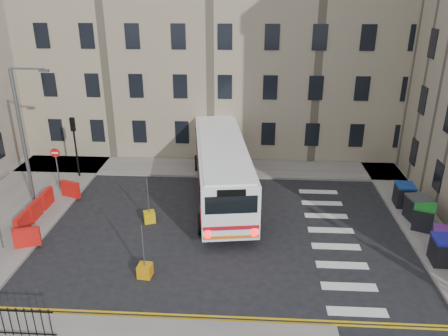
# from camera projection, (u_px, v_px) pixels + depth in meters

# --- Properties ---
(ground) EXTENTS (120.00, 120.00, 0.00)m
(ground) POSITION_uv_depth(u_px,v_px,m) (256.00, 232.00, 23.22)
(ground) COLOR black
(ground) RESTS_ON ground
(pavement_north) EXTENTS (36.00, 3.20, 0.15)m
(pavement_north) POSITION_uv_depth(u_px,v_px,m) (172.00, 167.00, 31.46)
(pavement_north) COLOR slate
(pavement_north) RESTS_ON ground
(pavement_east) EXTENTS (2.40, 26.00, 0.15)m
(pavement_east) POSITION_uv_depth(u_px,v_px,m) (404.00, 201.00, 26.38)
(pavement_east) COLOR slate
(pavement_east) RESTS_ON ground
(pavement_west) EXTENTS (6.00, 22.00, 0.15)m
(pavement_west) POSITION_uv_depth(u_px,v_px,m) (10.00, 214.00, 24.89)
(pavement_west) COLOR slate
(pavement_west) RESTS_ON ground
(terrace_north) EXTENTS (38.30, 10.80, 17.20)m
(terrace_north) POSITION_uv_depth(u_px,v_px,m) (169.00, 35.00, 34.64)
(terrace_north) COLOR gray
(terrace_north) RESTS_ON ground
(traffic_light_nw) EXTENTS (0.28, 0.22, 4.10)m
(traffic_light_nw) POSITION_uv_depth(u_px,v_px,m) (74.00, 138.00, 28.79)
(traffic_light_nw) COLOR black
(traffic_light_nw) RESTS_ON pavement_west
(streetlamp) EXTENTS (0.50, 0.22, 8.14)m
(streetlamp) POSITION_uv_depth(u_px,v_px,m) (23.00, 138.00, 24.14)
(streetlamp) COLOR #595B5E
(streetlamp) RESTS_ON pavement_west
(no_entry_north) EXTENTS (0.60, 0.08, 3.00)m
(no_entry_north) POSITION_uv_depth(u_px,v_px,m) (56.00, 160.00, 27.27)
(no_entry_north) COLOR #595B5E
(no_entry_north) RESTS_ON pavement_west
(roadworks_barriers) EXTENTS (1.66, 6.26, 1.00)m
(roadworks_barriers) POSITION_uv_depth(u_px,v_px,m) (42.00, 210.00, 24.09)
(roadworks_barriers) COLOR red
(roadworks_barriers) RESTS_ON pavement_west
(bus) EXTENTS (4.58, 12.79, 3.40)m
(bus) POSITION_uv_depth(u_px,v_px,m) (222.00, 167.00, 26.53)
(bus) COLOR white
(bus) RESTS_ON ground
(wheelie_bin_a) EXTENTS (1.09, 1.23, 1.29)m
(wheelie_bin_a) POSITION_uv_depth(u_px,v_px,m) (443.00, 250.00, 20.13)
(wheelie_bin_a) COLOR black
(wheelie_bin_a) RESTS_ON pavement_east
(wheelie_bin_b) EXTENTS (1.29, 1.38, 1.23)m
(wheelie_bin_b) POSITION_uv_depth(u_px,v_px,m) (442.00, 241.00, 20.93)
(wheelie_bin_b) COLOR black
(wheelie_bin_b) RESTS_ON pavement_east
(wheelie_bin_c) EXTENTS (1.45, 1.53, 1.33)m
(wheelie_bin_c) POSITION_uv_depth(u_px,v_px,m) (424.00, 216.00, 23.09)
(wheelie_bin_c) COLOR black
(wheelie_bin_c) RESTS_ON pavement_east
(wheelie_bin_d) EXTENTS (1.25, 1.38, 1.35)m
(wheelie_bin_d) POSITION_uv_depth(u_px,v_px,m) (417.00, 208.00, 23.96)
(wheelie_bin_d) COLOR black
(wheelie_bin_d) RESTS_ON pavement_east
(wheelie_bin_e) EXTENTS (1.12, 1.26, 1.32)m
(wheelie_bin_e) POSITION_uv_depth(u_px,v_px,m) (404.00, 195.00, 25.55)
(wheelie_bin_e) COLOR black
(wheelie_bin_e) RESTS_ON pavement_east
(bollard_yellow) EXTENTS (0.77, 0.77, 0.60)m
(bollard_yellow) POSITION_uv_depth(u_px,v_px,m) (149.00, 217.00, 24.12)
(bollard_yellow) COLOR #CBA10B
(bollard_yellow) RESTS_ON ground
(bollard_chevron) EXTENTS (0.65, 0.65, 0.60)m
(bollard_chevron) POSITION_uv_depth(u_px,v_px,m) (145.00, 271.00, 19.52)
(bollard_chevron) COLOR #C87E0B
(bollard_chevron) RESTS_ON ground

